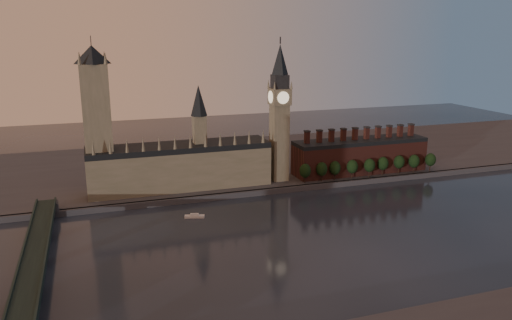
{
  "coord_description": "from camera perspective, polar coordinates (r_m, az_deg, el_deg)",
  "views": [
    {
      "loc": [
        -124.23,
        -234.16,
        113.49
      ],
      "look_at": [
        -26.99,
        55.0,
        35.79
      ],
      "focal_mm": 35.0,
      "sensor_mm": 36.0,
      "label": 1
    }
  ],
  "objects": [
    {
      "name": "embankment_tree_3",
      "position": [
        392.26,
        10.95,
        -0.75
      ],
      "size": [
        8.6,
        8.6,
        14.88
      ],
      "color": "black",
      "rests_on": "north_bank"
    },
    {
      "name": "embankment_tree_1",
      "position": [
        381.33,
        7.52,
        -1.04
      ],
      "size": [
        8.6,
        8.6,
        14.88
      ],
      "color": "black",
      "rests_on": "north_bank"
    },
    {
      "name": "river_boat",
      "position": [
        320.52,
        -7.04,
        -6.38
      ],
      "size": [
        13.01,
        6.87,
        2.5
      ],
      "rotation": [
        0.0,
        0.0,
        -0.28
      ],
      "color": "silver",
      "rests_on": "ground"
    },
    {
      "name": "westminster_bridge",
      "position": [
        256.46,
        -24.18,
        -11.48
      ],
      "size": [
        14.0,
        200.0,
        11.55
      ],
      "color": "#1C2B26",
      "rests_on": "ground"
    },
    {
      "name": "embankment_tree_2",
      "position": [
        386.02,
        9.02,
        -0.91
      ],
      "size": [
        8.6,
        8.6,
        14.88
      ],
      "color": "black",
      "rests_on": "north_bank"
    },
    {
      "name": "north_bank",
      "position": [
        444.72,
        -1.76,
        -0.24
      ],
      "size": [
        900.0,
        182.0,
        4.0
      ],
      "color": "#414145",
      "rests_on": "ground"
    },
    {
      "name": "embankment_tree_8",
      "position": [
        430.4,
        19.32,
        0.03
      ],
      "size": [
        8.6,
        8.6,
        14.88
      ],
      "color": "black",
      "rests_on": "north_bank"
    },
    {
      "name": "chimney_block",
      "position": [
        411.48,
        11.76,
        0.54
      ],
      "size": [
        110.0,
        25.0,
        37.0
      ],
      "color": "#5B2923",
      "rests_on": "north_bank"
    },
    {
      "name": "embankment_tree_6",
      "position": [
        415.27,
        16.04,
        -0.22
      ],
      "size": [
        8.6,
        8.6,
        14.88
      ],
      "color": "black",
      "rests_on": "north_bank"
    },
    {
      "name": "embankment_tree_0",
      "position": [
        375.31,
        5.64,
        -1.24
      ],
      "size": [
        8.6,
        8.6,
        14.88
      ],
      "color": "black",
      "rests_on": "north_bank"
    },
    {
      "name": "palace_of_westminster",
      "position": [
        365.89,
        -8.58,
        -0.41
      ],
      "size": [
        130.0,
        30.3,
        74.0
      ],
      "color": "#7F715A",
      "rests_on": "north_bank"
    },
    {
      "name": "big_ben",
      "position": [
        373.73,
        2.7,
        5.55
      ],
      "size": [
        15.0,
        15.0,
        107.0
      ],
      "color": "#7F715A",
      "rests_on": "north_bank"
    },
    {
      "name": "victoria_tower",
      "position": [
        353.4,
        -17.74,
        4.76
      ],
      "size": [
        24.0,
        24.0,
        108.0
      ],
      "color": "#7F715A",
      "rests_on": "north_bank"
    },
    {
      "name": "ground",
      "position": [
        288.35,
        8.71,
        -9.06
      ],
      "size": [
        900.0,
        900.0,
        0.0
      ],
      "primitive_type": "plane",
      "color": "black",
      "rests_on": "ground"
    },
    {
      "name": "embankment_tree_5",
      "position": [
        407.04,
        14.31,
        -0.39
      ],
      "size": [
        8.6,
        8.6,
        14.88
      ],
      "color": "black",
      "rests_on": "north_bank"
    },
    {
      "name": "embankment_tree_7",
      "position": [
        421.16,
        17.61,
        -0.13
      ],
      "size": [
        8.6,
        8.6,
        14.88
      ],
      "color": "black",
      "rests_on": "north_bank"
    },
    {
      "name": "embankment_tree_4",
      "position": [
        398.8,
        12.85,
        -0.6
      ],
      "size": [
        8.6,
        8.6,
        14.88
      ],
      "color": "black",
      "rests_on": "north_bank"
    }
  ]
}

